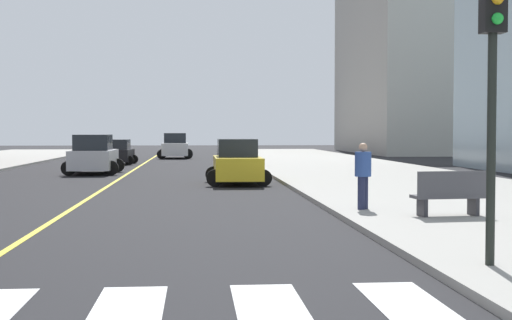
% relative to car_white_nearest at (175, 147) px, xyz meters
% --- Properties ---
extents(sidewalk_kerb_east, '(10.00, 120.00, 0.15)m').
position_rel_car_white_nearest_xyz_m(sidewalk_kerb_east, '(10.32, -35.89, -0.89)').
color(sidewalk_kerb_east, '#9E9B93').
rests_on(sidewalk_kerb_east, ground).
extents(lane_divider_paint, '(0.16, 80.00, 0.01)m').
position_rel_car_white_nearest_xyz_m(lane_divider_paint, '(-1.88, -15.89, -0.96)').
color(lane_divider_paint, yellow).
rests_on(lane_divider_paint, ground).
extents(parking_garage_concrete, '(18.00, 24.00, 20.46)m').
position_rel_car_white_nearest_xyz_m(parking_garage_concrete, '(27.18, 13.79, 9.27)').
color(parking_garage_concrete, '#9E9B93').
rests_on(parking_garage_concrete, ground).
extents(car_white_nearest, '(2.91, 4.64, 2.07)m').
position_rel_car_white_nearest_xyz_m(car_white_nearest, '(0.00, 0.00, 0.00)').
color(car_white_nearest, silver).
rests_on(car_white_nearest, ground).
extents(car_black_second, '(2.43, 3.81, 1.68)m').
position_rel_car_white_nearest_xyz_m(car_black_second, '(-3.49, -10.75, -0.18)').
color(car_black_second, black).
rests_on(car_black_second, ground).
extents(car_silver_third, '(2.88, 4.61, 2.06)m').
position_rel_car_white_nearest_xyz_m(car_silver_third, '(-3.63, -21.69, -0.01)').
color(car_silver_third, '#B7B7BC').
rests_on(car_silver_third, ground).
extents(car_yellow_fourth, '(2.66, 4.27, 1.91)m').
position_rel_car_white_nearest_xyz_m(car_yellow_fourth, '(3.43, -29.55, -0.08)').
color(car_yellow_fourth, gold).
rests_on(car_yellow_fourth, ground).
extents(traffic_light_near_corner, '(0.36, 0.41, 4.61)m').
position_rel_car_white_nearest_xyz_m(traffic_light_near_corner, '(6.27, -49.39, 2.43)').
color(traffic_light_near_corner, black).
rests_on(traffic_light_near_corner, sidewalk_kerb_east).
extents(park_bench, '(1.85, 0.73, 1.12)m').
position_rel_car_white_nearest_xyz_m(park_bench, '(7.91, -42.92, -0.28)').
color(park_bench, '#47474C').
rests_on(park_bench, sidewalk_kerb_east).
extents(pedestrian_waiting_east, '(0.44, 0.44, 1.78)m').
position_rel_car_white_nearest_xyz_m(pedestrian_waiting_east, '(6.15, -41.15, 0.16)').
color(pedestrian_waiting_east, '#232847').
rests_on(pedestrian_waiting_east, sidewalk_kerb_east).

